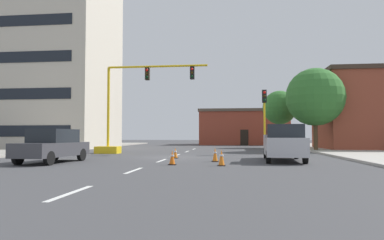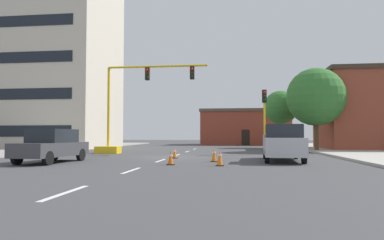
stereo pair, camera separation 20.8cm
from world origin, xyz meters
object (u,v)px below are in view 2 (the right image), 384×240
Objects in this scene: traffic_cone_roadside_d at (175,153)px; traffic_light_pole_right at (264,107)px; tree_right_mid at (316,97)px; traffic_cone_roadside_a at (220,158)px; pickup_truck_silver at (283,143)px; tree_right_far at (281,108)px; sedan_dark_gray_near_left at (52,145)px; traffic_signal_gantry at (122,125)px; traffic_cone_roadside_b at (214,155)px; traffic_cone_roadside_c at (171,158)px.

traffic_light_pole_right is at bearing 41.02° from traffic_cone_roadside_d.
traffic_cone_roadside_a is at bearing -116.71° from tree_right_mid.
traffic_light_pole_right reaches higher than traffic_cone_roadside_d.
traffic_cone_roadside_d is (-6.30, 1.53, -0.65)m from pickup_truck_silver.
tree_right_mid is 1.14× the size of tree_right_far.
tree_right_far reaches higher than traffic_cone_roadside_a.
pickup_truck_silver is at bearing 12.05° from sedan_dark_gray_near_left.
traffic_signal_gantry is 19.81m from tree_right_far.
tree_right_far is 8.35× the size of traffic_cone_roadside_b.
traffic_signal_gantry is at bearing 135.36° from traffic_cone_roadside_b.
traffic_light_pole_right is 1.04× the size of sedan_dark_gray_near_left.
tree_right_far is 1.40× the size of sedan_dark_gray_near_left.
sedan_dark_gray_near_left is 8.83m from traffic_cone_roadside_a.
traffic_cone_roadside_a is (8.77, -0.89, -0.51)m from sedan_dark_gray_near_left.
tree_right_mid is at bearing 41.30° from sedan_dark_gray_near_left.
tree_right_far is at bearing 71.02° from traffic_cone_roadside_c.
tree_right_far reaches higher than traffic_light_pole_right.
traffic_cone_roadside_b is (-8.17, -12.90, -4.40)m from tree_right_mid.
traffic_cone_roadside_c is at bearing -123.72° from tree_right_mid.
tree_right_far is at bearing 83.04° from pickup_truck_silver.
traffic_signal_gantry is 16.89m from tree_right_mid.
traffic_signal_gantry is 13.01m from traffic_cone_roadside_a.
sedan_dark_gray_near_left is (-14.57, -23.11, -3.64)m from tree_right_far.
traffic_cone_roadside_c is (-10.11, -15.14, -4.44)m from tree_right_mid.
traffic_signal_gantry reaches higher than traffic_cone_roadside_c.
pickup_truck_silver is at bearing -86.34° from traffic_light_pole_right.
traffic_cone_roadside_a is (-2.88, -10.10, -3.15)m from traffic_light_pole_right.
traffic_signal_gantry is 1.58× the size of pickup_truck_silver.
traffic_cone_roadside_a reaches higher than traffic_cone_roadside_c.
tree_right_mid is 15.89m from traffic_cone_roadside_b.
traffic_signal_gantry reaches higher than traffic_cone_roadside_b.
tree_right_far is at bearing 78.09° from traffic_light_pole_right.
traffic_cone_roadside_c is (-2.36, 0.25, -0.03)m from traffic_cone_roadside_a.
traffic_light_pole_right is 0.65× the size of tree_right_mid.
tree_right_mid is at bearing -77.29° from tree_right_far.
pickup_truck_silver is (11.37, -6.58, -1.25)m from traffic_signal_gantry.
traffic_cone_roadside_a is at bearing -51.22° from traffic_signal_gantry.
traffic_signal_gantry is 12.47× the size of traffic_cone_roadside_c.
traffic_cone_roadside_a is 1.16× the size of traffic_cone_roadside_d.
traffic_cone_roadside_c is at bearing -108.98° from tree_right_far.
tree_right_far reaches higher than traffic_cone_roadside_d.
tree_right_far is at bearing 57.76° from sedan_dark_gray_near_left.
traffic_cone_roadside_b is at bearing -44.64° from traffic_signal_gantry.
traffic_light_pole_right reaches higher than pickup_truck_silver.
traffic_cone_roadside_a is at bearing -5.78° from sedan_dark_gray_near_left.
sedan_dark_gray_near_left is 5.98× the size of traffic_cone_roadside_b.
traffic_cone_roadside_c is (-5.24, -9.85, -3.19)m from traffic_light_pole_right.
sedan_dark_gray_near_left is 6.46m from traffic_cone_roadside_c.
tree_right_far is (-1.94, 8.60, -0.25)m from tree_right_mid.
sedan_dark_gray_near_left is 6.05× the size of traffic_cone_roadside_a.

